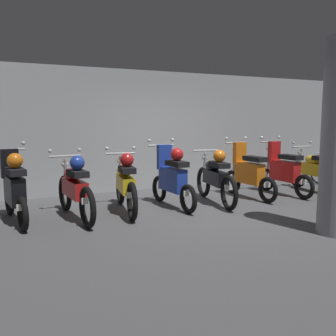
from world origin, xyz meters
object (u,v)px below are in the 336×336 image
at_px(motorbike_slot_6, 283,171).
at_px(motorbike_slot_5, 248,173).
at_px(bicycle, 334,173).
at_px(motorbike_slot_3, 172,178).
at_px(motorbike_slot_4, 215,177).
at_px(motorbike_slot_2, 125,183).
at_px(motorbike_slot_7, 317,171).
at_px(motorbike_slot_0, 14,188).
at_px(motorbike_slot_1, 75,188).

bearing_deg(motorbike_slot_6, motorbike_slot_5, 177.42).
distance_m(motorbike_slot_6, bicycle, 1.80).
relative_size(motorbike_slot_3, motorbike_slot_4, 0.87).
relative_size(motorbike_slot_2, motorbike_slot_7, 0.99).
bearing_deg(motorbike_slot_4, motorbike_slot_2, 177.46).
relative_size(motorbike_slot_0, motorbike_slot_7, 0.86).
distance_m(motorbike_slot_2, motorbike_slot_7, 4.62).
bearing_deg(motorbike_slot_7, motorbike_slot_2, 179.41).
bearing_deg(motorbike_slot_6, motorbike_slot_2, -179.53).
distance_m(motorbike_slot_1, motorbike_slot_7, 5.55).
bearing_deg(motorbike_slot_4, motorbike_slot_7, 0.72).
xyz_separation_m(motorbike_slot_4, motorbike_slot_5, (0.92, 0.15, 0.00)).
xyz_separation_m(motorbike_slot_3, motorbike_slot_4, (0.93, -0.05, -0.04)).
height_order(motorbike_slot_0, motorbike_slot_1, motorbike_slot_0).
bearing_deg(motorbike_slot_3, bicycle, 2.74).
distance_m(motorbike_slot_5, motorbike_slot_6, 0.93).
bearing_deg(motorbike_slot_7, motorbike_slot_3, 179.71).
relative_size(motorbike_slot_2, motorbike_slot_6, 1.15).
height_order(motorbike_slot_2, bicycle, motorbike_slot_2).
relative_size(motorbike_slot_0, motorbike_slot_4, 0.87).
bearing_deg(motorbike_slot_7, motorbike_slot_6, 175.23).
height_order(motorbike_slot_6, motorbike_slot_7, motorbike_slot_6).
height_order(motorbike_slot_1, motorbike_slot_3, motorbike_slot_3).
xyz_separation_m(motorbike_slot_3, motorbike_slot_7, (3.70, -0.02, -0.08)).
bearing_deg(motorbike_slot_0, motorbike_slot_5, 0.09).
xyz_separation_m(motorbike_slot_1, motorbike_slot_7, (5.55, 0.06, -0.04)).
bearing_deg(motorbike_slot_6, motorbike_slot_0, 179.64).
bearing_deg(motorbike_slot_2, motorbike_slot_0, 178.00).
height_order(motorbike_slot_4, bicycle, motorbike_slot_4).
relative_size(motorbike_slot_1, motorbike_slot_5, 1.16).
xyz_separation_m(motorbike_slot_0, motorbike_slot_3, (2.78, -0.09, 0.00)).
distance_m(motorbike_slot_0, motorbike_slot_3, 2.78).
height_order(motorbike_slot_2, motorbike_slot_7, same).
distance_m(motorbike_slot_6, motorbike_slot_7, 0.93).
bearing_deg(motorbike_slot_7, motorbike_slot_4, -179.28).
relative_size(motorbike_slot_3, bicycle, 0.97).
bearing_deg(motorbike_slot_5, motorbike_slot_4, -170.52).
xyz_separation_m(motorbike_slot_3, bicycle, (4.55, 0.22, -0.21)).
bearing_deg(motorbike_slot_7, motorbike_slot_1, -179.36).
bearing_deg(motorbike_slot_4, motorbike_slot_0, 177.73).
bearing_deg(motorbike_slot_1, bicycle, 2.67).
distance_m(motorbike_slot_1, bicycle, 6.41).
relative_size(motorbike_slot_4, bicycle, 1.12).
bearing_deg(motorbike_slot_0, motorbike_slot_1, -10.64).
bearing_deg(motorbike_slot_0, bicycle, 0.97).
xyz_separation_m(motorbike_slot_0, motorbike_slot_1, (0.93, -0.17, -0.04)).
bearing_deg(motorbike_slot_3, motorbike_slot_5, 3.10).
bearing_deg(motorbike_slot_0, motorbike_slot_2, -2.00).
bearing_deg(motorbike_slot_1, motorbike_slot_5, 2.80).
height_order(motorbike_slot_0, motorbike_slot_5, same).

